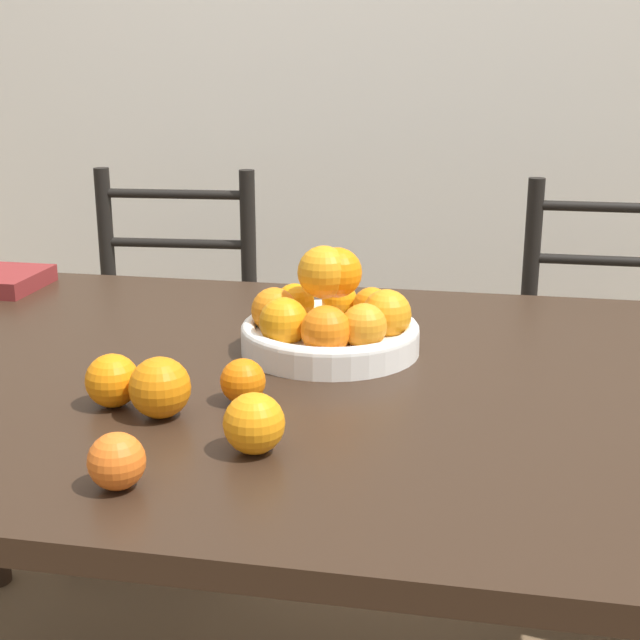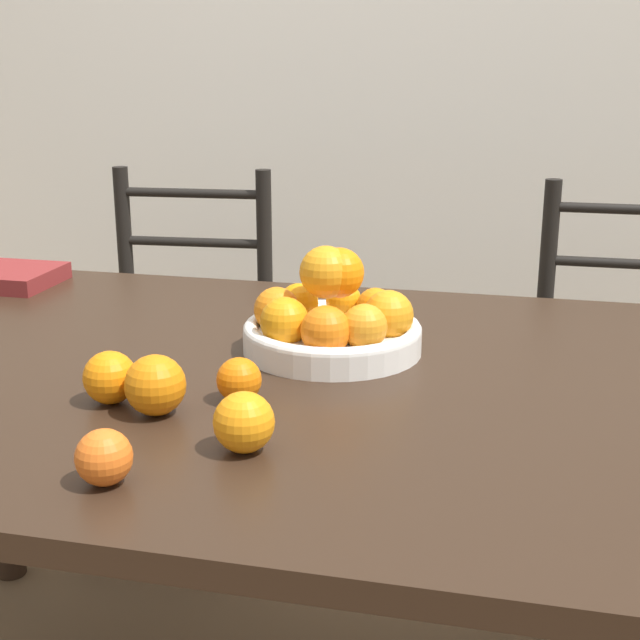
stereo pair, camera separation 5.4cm
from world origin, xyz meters
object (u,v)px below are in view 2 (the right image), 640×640
(fruit_bowl, at_px, (332,319))
(orange_loose_4, at_px, (155,385))
(orange_loose_3, at_px, (110,377))
(chair_right, at_px, (626,392))
(orange_loose_2, at_px, (244,422))
(orange_loose_0, at_px, (239,380))
(chair_left, at_px, (182,356))
(orange_loose_1, at_px, (104,457))

(fruit_bowl, height_order, orange_loose_4, fruit_bowl)
(orange_loose_3, xyz_separation_m, chair_right, (0.79, 0.97, -0.32))
(orange_loose_2, distance_m, orange_loose_4, 0.17)
(fruit_bowl, xyz_separation_m, orange_loose_4, (-0.17, -0.31, -0.01))
(orange_loose_0, distance_m, chair_right, 1.15)
(fruit_bowl, relative_size, chair_right, 0.31)
(orange_loose_4, xyz_separation_m, chair_left, (-0.37, 0.99, -0.32))
(orange_loose_2, bearing_deg, chair_left, 115.94)
(orange_loose_0, relative_size, orange_loose_2, 0.84)
(orange_loose_3, bearing_deg, orange_loose_1, -65.55)
(orange_loose_0, relative_size, chair_right, 0.07)
(orange_loose_3, relative_size, chair_right, 0.08)
(chair_right, bearing_deg, orange_loose_4, -126.27)
(chair_left, bearing_deg, orange_loose_1, -76.12)
(chair_right, bearing_deg, orange_loose_1, -120.50)
(chair_left, xyz_separation_m, chair_right, (1.08, 0.00, 0.00))
(orange_loose_3, bearing_deg, chair_right, 50.76)
(fruit_bowl, height_order, orange_loose_2, fruit_bowl)
(orange_loose_2, bearing_deg, chair_right, 62.37)
(orange_loose_1, xyz_separation_m, chair_left, (-0.40, 1.19, -0.31))
(orange_loose_2, relative_size, chair_right, 0.08)
(fruit_bowl, height_order, chair_left, chair_left)
(orange_loose_0, bearing_deg, fruit_bowl, 71.86)
(chair_right, bearing_deg, orange_loose_0, -124.41)
(fruit_bowl, height_order, orange_loose_1, fruit_bowl)
(orange_loose_3, xyz_separation_m, chair_left, (-0.29, 0.97, -0.32))
(orange_loose_3, height_order, chair_right, chair_right)
(fruit_bowl, relative_size, orange_loose_0, 4.58)
(orange_loose_1, height_order, chair_right, chair_right)
(fruit_bowl, bearing_deg, chair_left, 128.50)
(fruit_bowl, xyz_separation_m, orange_loose_2, (-0.02, -0.39, -0.02))
(orange_loose_2, xyz_separation_m, orange_loose_3, (-0.23, 0.11, -0.00))
(fruit_bowl, bearing_deg, orange_loose_4, -119.27)
(orange_loose_0, xyz_separation_m, chair_left, (-0.47, 0.92, -0.31))
(orange_loose_4, bearing_deg, orange_loose_0, 36.21)
(orange_loose_4, bearing_deg, orange_loose_3, 163.25)
(orange_loose_4, bearing_deg, chair_right, 54.26)
(orange_loose_2, bearing_deg, orange_loose_4, 151.00)
(orange_loose_1, distance_m, orange_loose_2, 0.17)
(fruit_bowl, distance_m, orange_loose_2, 0.39)
(orange_loose_0, xyz_separation_m, orange_loose_4, (-0.09, -0.07, 0.01))
(chair_left, bearing_deg, orange_loose_4, -73.96)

